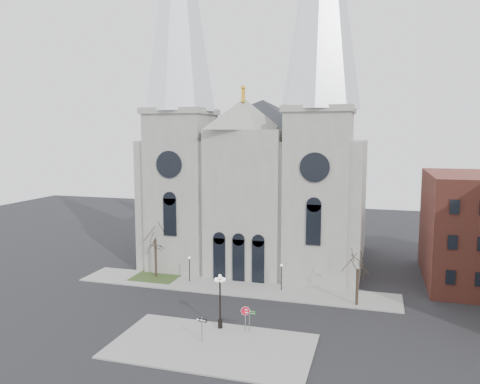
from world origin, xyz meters
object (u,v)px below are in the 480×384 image
(globe_lamp, at_px, (220,294))
(one_way_sign, at_px, (202,325))
(stop_sign, at_px, (245,313))
(street_name_sign, at_px, (250,318))

(globe_lamp, distance_m, one_way_sign, 3.94)
(stop_sign, distance_m, one_way_sign, 4.60)
(stop_sign, bearing_deg, globe_lamp, 175.66)
(globe_lamp, bearing_deg, stop_sign, -2.89)
(street_name_sign, bearing_deg, stop_sign, -137.74)
(stop_sign, distance_m, globe_lamp, 3.04)
(one_way_sign, height_order, street_name_sign, one_way_sign)
(stop_sign, height_order, globe_lamp, globe_lamp)
(stop_sign, xyz_separation_m, globe_lamp, (-2.59, 0.13, 1.59))
(globe_lamp, xyz_separation_m, street_name_sign, (2.99, 0.18, -2.14))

